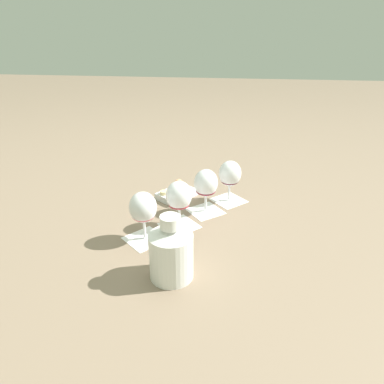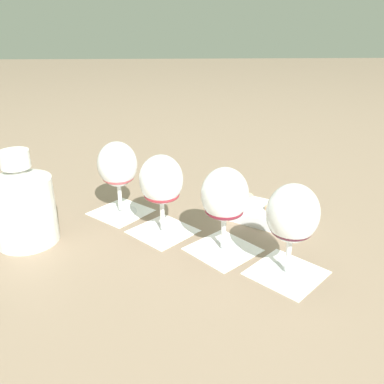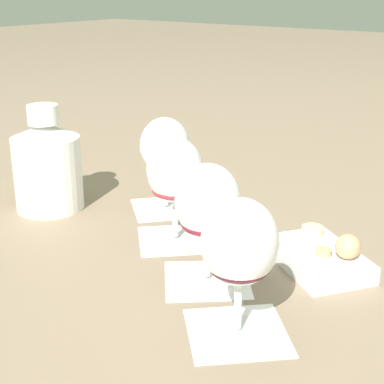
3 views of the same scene
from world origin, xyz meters
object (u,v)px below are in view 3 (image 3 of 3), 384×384
at_px(wine_glass_3, 240,249).
at_px(snack_dish, 321,257).
at_px(ceramic_vase, 47,165).
at_px(wine_glass_1, 175,175).
at_px(wine_glass_0, 165,151).
at_px(wine_glass_2, 208,207).

height_order(wine_glass_3, snack_dish, wine_glass_3).
bearing_deg(ceramic_vase, snack_dish, 98.81).
distance_m(wine_glass_1, ceramic_vase, 0.26).
distance_m(wine_glass_0, wine_glass_1, 0.13).
relative_size(wine_glass_1, wine_glass_2, 1.00).
xyz_separation_m(wine_glass_3, snack_dish, (-0.21, 0.00, -0.09)).
xyz_separation_m(wine_glass_1, ceramic_vase, (0.02, -0.26, -0.03)).
distance_m(wine_glass_0, ceramic_vase, 0.21).
relative_size(wine_glass_1, ceramic_vase, 0.88).
bearing_deg(wine_glass_1, wine_glass_0, -134.32).
bearing_deg(wine_glass_1, ceramic_vase, -84.56).
bearing_deg(wine_glass_3, wine_glass_0, -128.98).
relative_size(wine_glass_1, wine_glass_3, 1.00).
height_order(wine_glass_0, wine_glass_2, same).
xyz_separation_m(wine_glass_0, wine_glass_1, (0.09, 0.10, 0.00)).
relative_size(wine_glass_2, snack_dish, 0.91).
bearing_deg(snack_dish, wine_glass_3, -1.33).
xyz_separation_m(wine_glass_1, snack_dish, (-0.05, 0.22, -0.09)).
xyz_separation_m(wine_glass_2, snack_dish, (-0.13, 0.10, -0.09)).
relative_size(wine_glass_0, wine_glass_1, 1.00).
relative_size(wine_glass_3, ceramic_vase, 0.88).
relative_size(wine_glass_2, ceramic_vase, 0.88).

